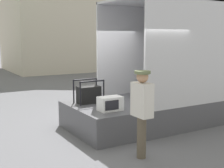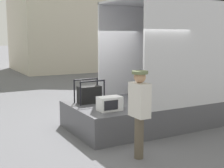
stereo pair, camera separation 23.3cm
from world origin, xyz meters
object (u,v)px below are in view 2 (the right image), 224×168
at_px(microwave, 110,104).
at_px(worker_person, 139,105).
at_px(box_truck, 222,83).
at_px(portable_generator, 90,94).

height_order(microwave, worker_person, worker_person).
relative_size(box_truck, worker_person, 3.66).
relative_size(box_truck, portable_generator, 9.06).
distance_m(box_truck, portable_generator, 4.28).
bearing_deg(box_truck, microwave, -172.74).
bearing_deg(microwave, portable_generator, 92.52).
distance_m(microwave, worker_person, 1.34).
bearing_deg(worker_person, microwave, 87.02).
bearing_deg(portable_generator, box_truck, -5.99).
height_order(portable_generator, worker_person, worker_person).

